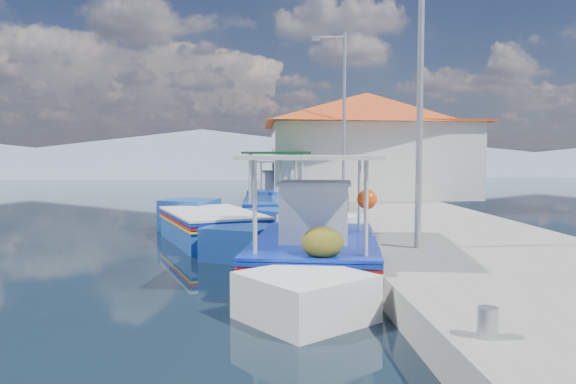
{
  "coord_description": "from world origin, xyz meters",
  "views": [
    {
      "loc": [
        1.6,
        -8.0,
        2.27
      ],
      "look_at": [
        2.35,
        5.91,
        1.3
      ],
      "focal_mm": 33.67,
      "sensor_mm": 36.0,
      "label": 1
    }
  ],
  "objects": [
    {
      "name": "ground",
      "position": [
        0.0,
        0.0,
        0.0
      ],
      "size": [
        160.0,
        160.0,
        0.0
      ],
      "primitive_type": "plane",
      "color": "black",
      "rests_on": "ground"
    },
    {
      "name": "quay",
      "position": [
        5.9,
        6.0,
        0.25
      ],
      "size": [
        5.0,
        44.0,
        0.5
      ],
      "primitive_type": "cube",
      "color": "gray",
      "rests_on": "ground"
    },
    {
      "name": "bollards",
      "position": [
        3.8,
        5.25,
        0.65
      ],
      "size": [
        0.2,
        17.2,
        0.3
      ],
      "color": "#A5A8AD",
      "rests_on": "quay"
    },
    {
      "name": "main_caique",
      "position": [
        2.64,
        1.99,
        0.48
      ],
      "size": [
        2.96,
        7.51,
        2.5
      ],
      "rotation": [
        0.0,
        0.0,
        0.16
      ],
      "color": "white",
      "rests_on": "ground"
    },
    {
      "name": "caique_green_canopy",
      "position": [
        2.13,
        10.36,
        0.39
      ],
      "size": [
        2.14,
        6.99,
        2.61
      ],
      "rotation": [
        0.0,
        0.0,
        0.0
      ],
      "color": "#1A489F",
      "rests_on": "ground"
    },
    {
      "name": "caique_blue_hull",
      "position": [
        0.4,
        5.98,
        0.32
      ],
      "size": [
        3.48,
        6.33,
        1.2
      ],
      "rotation": [
        0.0,
        0.0,
        -0.35
      ],
      "color": "#1A489F",
      "rests_on": "ground"
    },
    {
      "name": "caique_far",
      "position": [
        2.25,
        14.85,
        0.41
      ],
      "size": [
        2.29,
        6.34,
        2.23
      ],
      "rotation": [
        0.0,
        0.0,
        -0.11
      ],
      "color": "white",
      "rests_on": "ground"
    },
    {
      "name": "harbor_building",
      "position": [
        6.2,
        15.0,
        2.78
      ],
      "size": [
        10.49,
        10.49,
        4.4
      ],
      "color": "silver",
      "rests_on": "quay"
    },
    {
      "name": "lamp_post_near",
      "position": [
        4.51,
        2.0,
        3.85
      ],
      "size": [
        1.21,
        0.14,
        6.0
      ],
      "color": "#A5A8AD",
      "rests_on": "quay"
    },
    {
      "name": "lamp_post_far",
      "position": [
        4.51,
        11.0,
        3.85
      ],
      "size": [
        1.21,
        0.14,
        6.0
      ],
      "color": "#A5A8AD",
      "rests_on": "quay"
    },
    {
      "name": "mountain_ridge",
      "position": [
        6.54,
        56.0,
        2.04
      ],
      "size": [
        171.4,
        96.0,
        5.5
      ],
      "color": "slate",
      "rests_on": "ground"
    }
  ]
}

